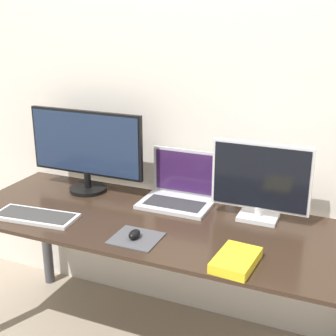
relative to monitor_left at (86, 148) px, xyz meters
The scene contains 9 objects.
wall_back 0.62m from the monitor_left, 22.75° to the left, with size 7.00×0.05×2.50m.
desk 0.65m from the monitor_left, 22.14° to the right, with size 1.89×0.70×0.71m.
monitor_left is the anchor object (origin of this frame).
monitor_right 0.93m from the monitor_left, ahead, with size 0.45×0.13×0.37m.
laptop 0.54m from the monitor_left, ahead, with size 0.35×0.26×0.26m.
keyboard 0.46m from the monitor_left, 95.32° to the right, with size 0.41×0.19×0.02m.
mousepad 0.68m from the monitor_left, 39.10° to the right, with size 0.20×0.19×0.00m.
mouse 0.67m from the monitor_left, 39.73° to the right, with size 0.04×0.07×0.04m.
book 1.06m from the monitor_left, 25.11° to the right, with size 0.16×0.23×0.04m.
Camera 1 is at (0.82, -1.44, 1.64)m, focal length 50.00 mm.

